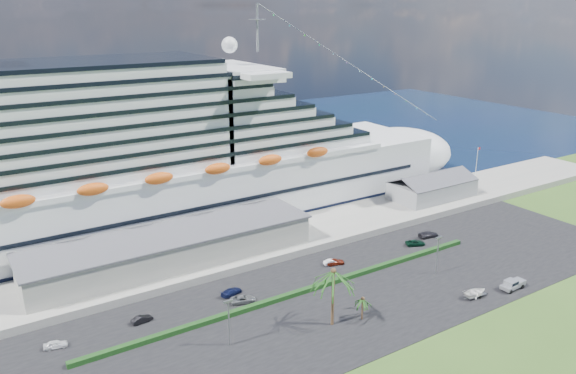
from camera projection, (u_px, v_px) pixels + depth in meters
ground at (390, 319)px, 100.26m from camera, size 420.00×420.00×0.00m
asphalt_lot at (352, 293)px, 109.05m from camera, size 140.00×38.00×0.12m
wharf at (274, 239)px, 132.03m from camera, size 240.00×20.00×1.80m
water at (146, 159)px, 204.39m from camera, size 420.00×160.00×0.02m
cruise_ship at (146, 165)px, 135.33m from camera, size 191.00×38.00×54.00m
terminal_building at (173, 247)px, 117.93m from camera, size 61.00×15.00×6.30m
port_shed at (432, 188)px, 157.61m from camera, size 24.00×12.31×7.37m
flagpole at (476, 166)px, 165.67m from camera, size 1.08×0.16×12.00m
hedge at (303, 291)px, 108.80m from camera, size 88.00×1.10×0.90m
lamp_post_left at (229, 317)px, 90.66m from camera, size 1.60×0.35×8.27m
lamp_post_right at (438, 251)px, 115.28m from camera, size 1.60×0.35×8.27m
palm_tall at (333, 278)px, 95.50m from camera, size 8.82×8.82×11.13m
palm_short at (363, 301)px, 98.83m from camera, size 3.53×3.53×4.56m
parked_car_0 at (56, 344)px, 91.34m from camera, size 3.98×2.28×1.27m
parked_car_1 at (142, 319)px, 98.71m from camera, size 3.87×1.70×1.24m
parked_car_2 at (243, 299)px, 105.28m from camera, size 5.26×3.41×1.35m
parked_car_3 at (231, 292)px, 108.12m from camera, size 4.81×2.92×1.30m
parked_car_4 at (335, 262)px, 120.65m from camera, size 4.37×2.69×1.39m
parked_car_5 at (333, 262)px, 120.56m from camera, size 4.09×2.35×1.27m
parked_car_6 at (415, 243)px, 130.39m from camera, size 5.01×3.76×1.26m
parked_car_7 at (428, 234)px, 134.90m from camera, size 5.38×2.90×1.48m
pickup_truck at (513, 284)px, 110.20m from camera, size 5.82×2.33×2.03m
boat_trailer at (476, 292)px, 107.06m from camera, size 5.73×3.93×1.62m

